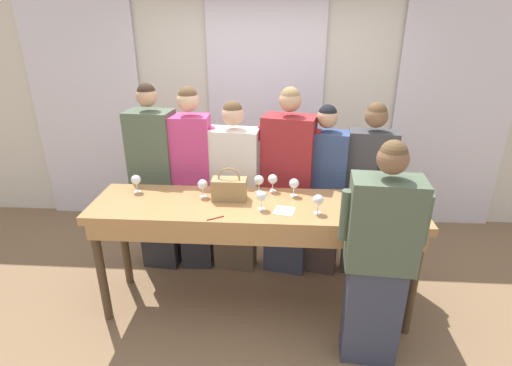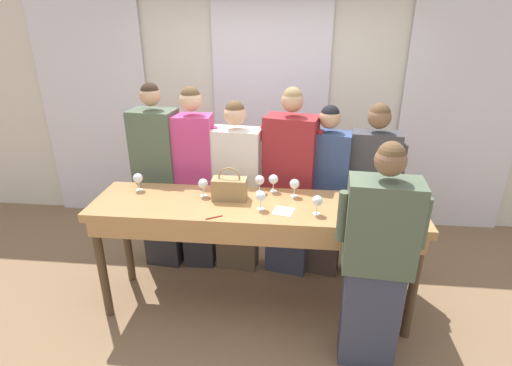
{
  "view_description": "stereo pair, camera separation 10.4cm",
  "coord_description": "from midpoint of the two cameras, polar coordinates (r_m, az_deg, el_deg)",
  "views": [
    {
      "loc": [
        0.19,
        -2.82,
        2.36
      ],
      "look_at": [
        0.0,
        0.06,
        1.13
      ],
      "focal_mm": 28.0,
      "sensor_mm": 36.0,
      "label": 1
    },
    {
      "loc": [
        0.29,
        -2.81,
        2.36
      ],
      "look_at": [
        0.0,
        0.06,
        1.13
      ],
      "focal_mm": 28.0,
      "sensor_mm": 36.0,
      "label": 2
    }
  ],
  "objects": [
    {
      "name": "tasting_bar",
      "position": [
        3.17,
        -1.05,
        -4.82
      ],
      "size": [
        2.59,
        0.65,
        0.98
      ],
      "color": "#B27F4C",
      "rests_on": "ground_plane"
    },
    {
      "name": "wine_glass_front_right",
      "position": [
        3.3,
        -0.48,
        0.37
      ],
      "size": [
        0.08,
        0.08,
        0.15
      ],
      "color": "white",
      "rests_on": "tasting_bar"
    },
    {
      "name": "wine_glass_center_left",
      "position": [
        3.24,
        4.54,
        -0.11
      ],
      "size": [
        0.08,
        0.08,
        0.15
      ],
      "color": "white",
      "rests_on": "tasting_bar"
    },
    {
      "name": "ground_plane",
      "position": [
        3.68,
        -0.92,
        -16.91
      ],
      "size": [
        18.0,
        18.0,
        0.0
      ],
      "primitive_type": "plane",
      "color": "#846647"
    },
    {
      "name": "napkin",
      "position": [
        3.03,
        3.07,
        -3.99
      ],
      "size": [
        0.18,
        0.18,
        0.0
      ],
      "color": "white",
      "rests_on": "tasting_bar"
    },
    {
      "name": "guest_striped_shirt",
      "position": [
        3.7,
        3.71,
        -0.25
      ],
      "size": [
        0.57,
        0.37,
        1.8
      ],
      "color": "#383D51",
      "rests_on": "ground_plane"
    },
    {
      "name": "guest_cream_sweater",
      "position": [
        3.76,
        -3.9,
        -0.89
      ],
      "size": [
        0.58,
        0.3,
        1.68
      ],
      "color": "brown",
      "rests_on": "ground_plane"
    },
    {
      "name": "pen",
      "position": [
        2.94,
        -6.84,
        -5.01
      ],
      "size": [
        0.12,
        0.08,
        0.01
      ],
      "color": "maroon",
      "rests_on": "tasting_bar"
    },
    {
      "name": "curtain_panel_left",
      "position": [
        5.14,
        -23.45,
        9.71
      ],
      "size": [
        1.28,
        0.03,
        2.69
      ],
      "color": "white",
      "rests_on": "ground_plane"
    },
    {
      "name": "wine_glass_center_right",
      "position": [
        3.32,
        1.5,
        0.49
      ],
      "size": [
        0.08,
        0.08,
        0.15
      ],
      "color": "white",
      "rests_on": "tasting_bar"
    },
    {
      "name": "wine_glass_back_left",
      "position": [
        3.47,
        -17.6,
        0.4
      ],
      "size": [
        0.08,
        0.08,
        0.15
      ],
      "color": "white",
      "rests_on": "tasting_bar"
    },
    {
      "name": "guest_beige_cap",
      "position": [
        3.79,
        14.89,
        -1.06
      ],
      "size": [
        0.54,
        0.26,
        1.68
      ],
      "color": "#473833",
      "rests_on": "ground_plane"
    },
    {
      "name": "guest_pink_top",
      "position": [
        3.79,
        -9.75,
        0.46
      ],
      "size": [
        0.46,
        0.25,
        1.79
      ],
      "color": "#28282D",
      "rests_on": "ground_plane"
    },
    {
      "name": "host_pouring",
      "position": [
        2.83,
        16.1,
        -10.48
      ],
      "size": [
        0.57,
        0.3,
        1.67
      ],
      "color": "#383D51",
      "rests_on": "ground_plane"
    },
    {
      "name": "handbag",
      "position": [
        3.19,
        -4.78,
        -0.8
      ],
      "size": [
        0.27,
        0.14,
        0.27
      ],
      "color": "#997A4C",
      "rests_on": "tasting_bar"
    },
    {
      "name": "guest_olive_jacket",
      "position": [
        3.89,
        -14.91,
        0.42
      ],
      "size": [
        0.52,
        0.31,
        1.82
      ],
      "color": "#28282D",
      "rests_on": "ground_plane"
    },
    {
      "name": "wall_back",
      "position": [
        4.65,
        0.71,
        11.05
      ],
      "size": [
        12.0,
        0.06,
        2.8
      ],
      "color": "silver",
      "rests_on": "ground_plane"
    },
    {
      "name": "wine_bottle",
      "position": [
        3.32,
        16.01,
        -0.26
      ],
      "size": [
        0.08,
        0.08,
        0.32
      ],
      "color": "black",
      "rests_on": "tasting_bar"
    },
    {
      "name": "wine_glass_front_mid",
      "position": [
        3.01,
        -0.19,
        -1.94
      ],
      "size": [
        0.08,
        0.08,
        0.15
      ],
      "color": "white",
      "rests_on": "tasting_bar"
    },
    {
      "name": "wine_glass_front_left",
      "position": [
        3.25,
        -8.56,
        -0.25
      ],
      "size": [
        0.08,
        0.08,
        0.15
      ],
      "color": "white",
      "rests_on": "tasting_bar"
    },
    {
      "name": "wine_glass_center_mid",
      "position": [
        2.98,
        7.88,
        -2.46
      ],
      "size": [
        0.08,
        0.08,
        0.15
      ],
      "color": "white",
      "rests_on": "tasting_bar"
    },
    {
      "name": "guest_navy_coat",
      "position": [
        3.74,
        8.65,
        -1.24
      ],
      "size": [
        0.53,
        0.31,
        1.66
      ],
      "color": "#473833",
      "rests_on": "ground_plane"
    },
    {
      "name": "curtain_panel_center",
      "position": [
        4.6,
        0.66,
        10.2
      ],
      "size": [
        1.28,
        0.03,
        2.69
      ],
      "color": "white",
      "rests_on": "ground_plane"
    },
    {
      "name": "curtain_panel_right",
      "position": [
        4.95,
        25.73,
        8.87
      ],
      "size": [
        1.28,
        0.03,
        2.69
      ],
      "color": "white",
      "rests_on": "ground_plane"
    }
  ]
}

